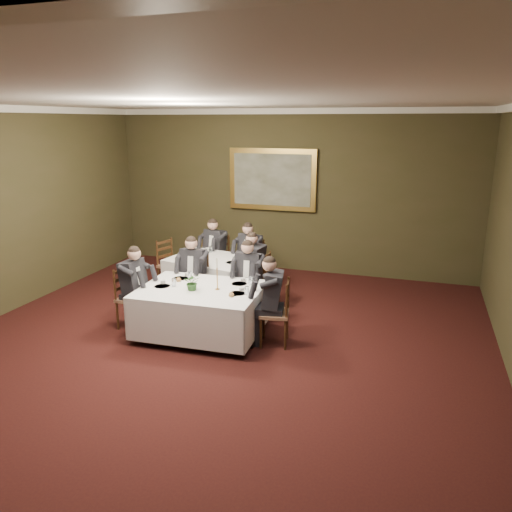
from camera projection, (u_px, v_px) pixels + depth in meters
The scene contains 26 objects.
ground at pixel (194, 370), 6.73m from camera, with size 10.00×10.00×0.00m, color black.
ceiling at pixel (185, 98), 5.81m from camera, with size 8.00×10.00×0.10m, color silver.
back_wall at pixel (290, 192), 10.85m from camera, with size 8.00×0.10×3.50m, color #37341B.
crown_molding at pixel (185, 104), 5.82m from camera, with size 8.00×10.00×0.12m.
table_main at pixel (201, 308), 7.71m from camera, with size 1.92×1.50×0.67m.
table_second at pixel (212, 274), 9.39m from camera, with size 1.70×1.41×0.67m.
chair_main_backleft at pixel (195, 295), 8.78m from camera, with size 0.46×0.44×1.00m.
diner_main_backleft at pixel (194, 283), 8.71m from camera, with size 0.43×0.50×1.35m.
chair_main_backright at pixel (250, 300), 8.52m from camera, with size 0.45×0.43×1.00m.
diner_main_backright at pixel (249, 288), 8.45m from camera, with size 0.42×0.49×1.35m.
chair_main_endleft at pixel (133, 310), 8.07m from camera, with size 0.44×0.46×1.00m.
diner_main_endleft at pixel (133, 297), 8.01m from camera, with size 0.50×0.43×1.35m.
chair_main_endright at pixel (275, 326), 7.45m from camera, with size 0.50×0.51×1.00m.
diner_main_endright at pixel (274, 312), 7.39m from camera, with size 0.55×0.49×1.35m.
chair_sec_backleft at pixel (216, 269), 10.28m from camera, with size 0.53×0.52×1.00m.
diner_sec_backleft at pixel (216, 259), 10.21m from camera, with size 0.51×0.57×1.35m.
chair_sec_backright at pixel (251, 275), 9.90m from camera, with size 0.55×0.54×1.00m.
diner_sec_backright at pixel (250, 264), 9.84m from camera, with size 0.53×0.58×1.35m.
chair_sec_endright at pixel (256, 291), 8.99m from camera, with size 0.47×0.49×1.00m.
diner_sec_endright at pixel (256, 279), 8.94m from camera, with size 0.53×0.46×1.35m.
chair_sec_endleft at pixel (172, 275), 9.88m from camera, with size 0.54×0.56×1.00m.
centerpiece at pixel (192, 281), 7.53m from camera, with size 0.25×0.21×0.27m, color #2D5926.
candlestick at pixel (217, 278), 7.54m from camera, with size 0.07×0.07×0.51m.
place_setting_table_main at pixel (184, 276), 8.13m from camera, with size 0.33×0.31×0.14m.
place_setting_table_second at pixel (206, 250), 9.76m from camera, with size 0.33×0.31×0.14m.
painting at pixel (272, 180), 10.84m from camera, with size 1.95×0.09×1.33m.
Camera 1 is at (2.70, -5.52, 3.25)m, focal length 35.00 mm.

